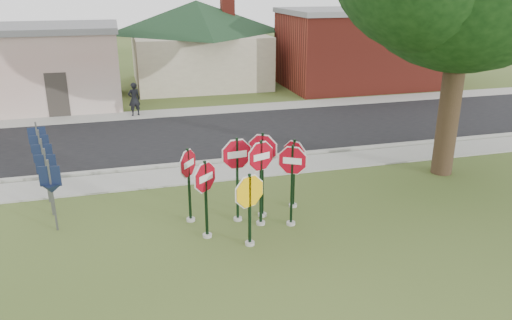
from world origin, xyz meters
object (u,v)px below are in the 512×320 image
object	(u,v)px
stop_sign_center	(261,171)
pedestrian	(134,99)
stop_sign_yellow	(250,201)
stop_sign_left	(206,189)

from	to	relation	value
stop_sign_center	pedestrian	bearing A→B (deg)	102.22
stop_sign_yellow	stop_sign_left	bearing A→B (deg)	144.25
stop_sign_yellow	pedestrian	bearing A→B (deg)	99.04
stop_sign_yellow	stop_sign_left	xyz separation A→B (m)	(-0.96, 0.69, 0.14)
stop_sign_left	pedestrian	xyz separation A→B (m)	(-1.24, 13.17, -0.47)
stop_sign_center	stop_sign_left	world-z (taller)	stop_sign_center
stop_sign_left	pedestrian	world-z (taller)	stop_sign_left
pedestrian	stop_sign_yellow	bearing A→B (deg)	81.50
stop_sign_left	pedestrian	distance (m)	13.24
stop_sign_yellow	pedestrian	world-z (taller)	stop_sign_yellow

